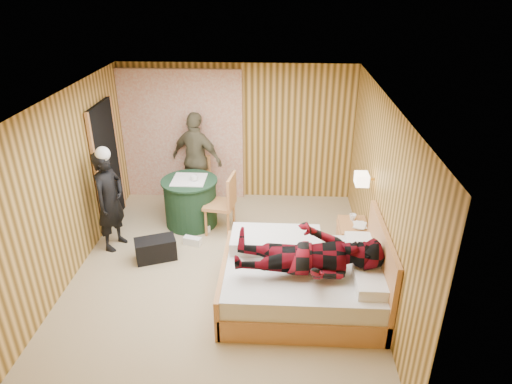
# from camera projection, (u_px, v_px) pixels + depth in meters

# --- Properties ---
(floor) EXTENTS (4.20, 5.00, 0.01)m
(floor) POSITION_uv_depth(u_px,v_px,m) (223.00, 271.00, 6.59)
(floor) COLOR tan
(floor) RESTS_ON ground
(ceiling) EXTENTS (4.20, 5.00, 0.01)m
(ceiling) POSITION_uv_depth(u_px,v_px,m) (217.00, 100.00, 5.49)
(ceiling) COLOR white
(ceiling) RESTS_ON wall_back
(wall_back) EXTENTS (4.20, 0.02, 2.50)m
(wall_back) POSITION_uv_depth(u_px,v_px,m) (238.00, 133.00, 8.28)
(wall_back) COLOR #DBA954
(wall_back) RESTS_ON floor
(wall_left) EXTENTS (0.02, 5.00, 2.50)m
(wall_left) POSITION_uv_depth(u_px,v_px,m) (66.00, 189.00, 6.14)
(wall_left) COLOR #DBA954
(wall_left) RESTS_ON floor
(wall_right) EXTENTS (0.02, 5.00, 2.50)m
(wall_right) POSITION_uv_depth(u_px,v_px,m) (381.00, 197.00, 5.94)
(wall_right) COLOR #DBA954
(wall_right) RESTS_ON floor
(curtain) EXTENTS (2.20, 0.08, 2.40)m
(curtain) POSITION_uv_depth(u_px,v_px,m) (183.00, 136.00, 8.29)
(curtain) COLOR beige
(curtain) RESTS_ON floor
(doorway) EXTENTS (0.06, 0.90, 2.05)m
(doorway) POSITION_uv_depth(u_px,v_px,m) (107.00, 165.00, 7.49)
(doorway) COLOR black
(doorway) RESTS_ON floor
(wall_lamp) EXTENTS (0.26, 0.24, 0.16)m
(wall_lamp) POSITION_uv_depth(u_px,v_px,m) (362.00, 179.00, 6.33)
(wall_lamp) COLOR gold
(wall_lamp) RESTS_ON wall_right
(bed) EXTENTS (2.03, 1.60, 1.10)m
(bed) POSITION_uv_depth(u_px,v_px,m) (304.00, 280.00, 5.87)
(bed) COLOR tan
(bed) RESTS_ON floor
(nightstand) EXTENTS (0.43, 0.58, 0.56)m
(nightstand) POSITION_uv_depth(u_px,v_px,m) (352.00, 240.00, 6.79)
(nightstand) COLOR tan
(nightstand) RESTS_ON floor
(round_table) EXTENTS (0.93, 0.93, 0.82)m
(round_table) POSITION_uv_depth(u_px,v_px,m) (191.00, 201.00, 7.65)
(round_table) COLOR #1B3A24
(round_table) RESTS_ON floor
(chair_far) EXTENTS (0.47, 0.47, 0.93)m
(chair_far) POSITION_uv_depth(u_px,v_px,m) (198.00, 177.00, 8.25)
(chair_far) COLOR tan
(chair_far) RESTS_ON floor
(chair_near) EXTENTS (0.52, 0.52, 1.02)m
(chair_near) POSITION_uv_depth(u_px,v_px,m) (225.00, 200.00, 7.31)
(chair_near) COLOR tan
(chair_near) RESTS_ON floor
(duffel_bag) EXTENTS (0.66, 0.51, 0.33)m
(duffel_bag) POSITION_uv_depth(u_px,v_px,m) (156.00, 249.00, 6.80)
(duffel_bag) COLOR black
(duffel_bag) RESTS_ON floor
(sneaker_left) EXTENTS (0.28, 0.20, 0.11)m
(sneaker_left) POSITION_uv_depth(u_px,v_px,m) (202.00, 229.00, 7.53)
(sneaker_left) COLOR white
(sneaker_left) RESTS_ON floor
(sneaker_right) EXTENTS (0.30, 0.18, 0.13)m
(sneaker_right) POSITION_uv_depth(u_px,v_px,m) (192.00, 241.00, 7.19)
(sneaker_right) COLOR white
(sneaker_right) RESTS_ON floor
(woman_standing) EXTENTS (0.53, 0.66, 1.57)m
(woman_standing) POSITION_uv_depth(u_px,v_px,m) (110.00, 201.00, 6.85)
(woman_standing) COLOR black
(woman_standing) RESTS_ON floor
(man_at_table) EXTENTS (1.09, 0.80, 1.72)m
(man_at_table) POSITION_uv_depth(u_px,v_px,m) (197.00, 159.00, 8.15)
(man_at_table) COLOR brown
(man_at_table) RESTS_ON floor
(man_on_bed) EXTENTS (0.86, 0.67, 1.77)m
(man_on_bed) POSITION_uv_depth(u_px,v_px,m) (310.00, 246.00, 5.38)
(man_on_bed) COLOR maroon
(man_on_bed) RESTS_ON bed
(book_lower) EXTENTS (0.18, 0.23, 0.02)m
(book_lower) POSITION_uv_depth(u_px,v_px,m) (354.00, 225.00, 6.62)
(book_lower) COLOR white
(book_lower) RESTS_ON nightstand
(book_upper) EXTENTS (0.23, 0.27, 0.02)m
(book_upper) POSITION_uv_depth(u_px,v_px,m) (354.00, 224.00, 6.61)
(book_upper) COLOR white
(book_upper) RESTS_ON nightstand
(cup_nightstand) EXTENTS (0.11, 0.11, 0.09)m
(cup_nightstand) POSITION_uv_depth(u_px,v_px,m) (353.00, 217.00, 6.77)
(cup_nightstand) COLOR white
(cup_nightstand) RESTS_ON nightstand
(cup_table) EXTENTS (0.15, 0.15, 0.10)m
(cup_table) POSITION_uv_depth(u_px,v_px,m) (194.00, 178.00, 7.40)
(cup_table) COLOR white
(cup_table) RESTS_ON round_table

